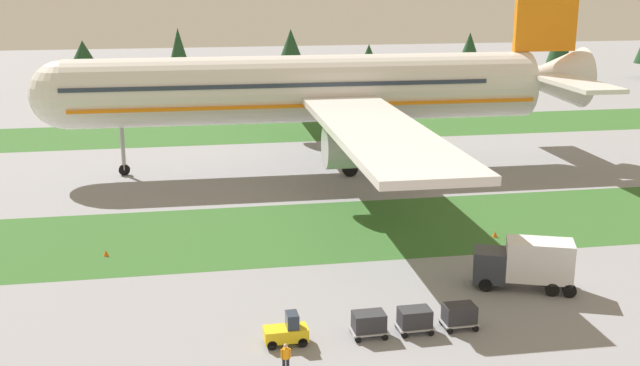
# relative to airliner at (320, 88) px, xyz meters

# --- Properties ---
(grass_strip_near) EXTENTS (320.00, 15.97, 0.01)m
(grass_strip_near) POSITION_rel_airliner_xyz_m (-5.15, -21.95, -9.05)
(grass_strip_near) COLOR #336028
(grass_strip_near) RESTS_ON ground
(grass_strip_far) EXTENTS (320.00, 15.97, 0.01)m
(grass_strip_far) POSITION_rel_airliner_xyz_m (-5.15, 21.99, -9.05)
(grass_strip_far) COLOR #336028
(grass_strip_far) RESTS_ON ground
(airliner) EXTENTS (62.07, 76.56, 25.23)m
(airliner) POSITION_rel_airliner_xyz_m (0.00, 0.00, 0.00)
(airliner) COLOR silver
(airliner) RESTS_ON ground
(baggage_tug) EXTENTS (2.63, 1.36, 1.97)m
(baggage_tug) POSITION_rel_airliner_xyz_m (-9.45, -42.35, -8.24)
(baggage_tug) COLOR yellow
(baggage_tug) RESTS_ON ground
(cargo_dolly_lead) EXTENTS (2.24, 1.55, 1.55)m
(cargo_dolly_lead) POSITION_rel_airliner_xyz_m (-4.43, -42.22, -8.13)
(cargo_dolly_lead) COLOR #A3A3A8
(cargo_dolly_lead) RESTS_ON ground
(cargo_dolly_second) EXTENTS (2.24, 1.55, 1.55)m
(cargo_dolly_second) POSITION_rel_airliner_xyz_m (-1.53, -42.15, -8.13)
(cargo_dolly_second) COLOR #A3A3A8
(cargo_dolly_second) RESTS_ON ground
(cargo_dolly_third) EXTENTS (2.24, 1.55, 1.55)m
(cargo_dolly_third) POSITION_rel_airliner_xyz_m (1.37, -42.08, -8.13)
(cargo_dolly_third) COLOR #A3A3A8
(cargo_dolly_third) RESTS_ON ground
(catering_truck) EXTENTS (7.32, 4.62, 3.58)m
(catering_truck) POSITION_rel_airliner_xyz_m (8.01, -36.91, -7.10)
(catering_truck) COLOR #2D333D
(catering_truck) RESTS_ON ground
(ground_crew_marshaller) EXTENTS (0.56, 0.36, 1.74)m
(ground_crew_marshaller) POSITION_rel_airliner_xyz_m (-9.97, -45.69, -8.11)
(ground_crew_marshaller) COLOR black
(ground_crew_marshaller) RESTS_ON ground
(taxiway_marker_0) EXTENTS (0.44, 0.44, 0.58)m
(taxiway_marker_0) POSITION_rel_airliner_xyz_m (11.81, -28.99, -8.76)
(taxiway_marker_0) COLOR orange
(taxiway_marker_0) RESTS_ON ground
(taxiway_marker_1) EXTENTS (0.44, 0.44, 0.48)m
(taxiway_marker_1) POSITION_rel_airliner_xyz_m (-21.42, -25.15, -8.82)
(taxiway_marker_1) COLOR orange
(taxiway_marker_1) RESTS_ON ground
(taxiway_marker_2) EXTENTS (0.44, 0.44, 0.50)m
(taxiway_marker_2) POSITION_rel_airliner_xyz_m (10.30, -26.22, -8.80)
(taxiway_marker_2) COLOR orange
(taxiway_marker_2) RESTS_ON ground
(distant_tree_line) EXTENTS (176.67, 10.57, 12.37)m
(distant_tree_line) POSITION_rel_airliner_xyz_m (0.86, 64.87, -2.10)
(distant_tree_line) COLOR #4C3823
(distant_tree_line) RESTS_ON ground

